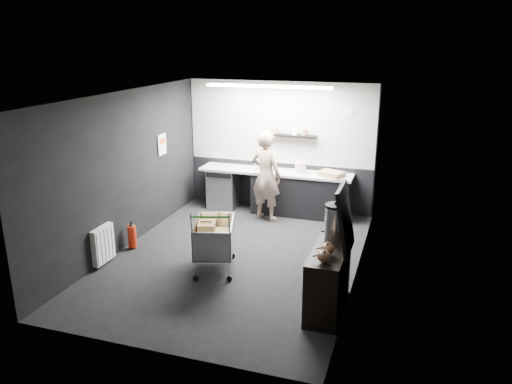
% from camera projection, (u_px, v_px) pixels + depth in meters
% --- Properties ---
extents(floor, '(5.50, 5.50, 0.00)m').
position_uv_depth(floor, '(235.00, 258.00, 8.39)').
color(floor, black).
rests_on(floor, ground).
extents(ceiling, '(5.50, 5.50, 0.00)m').
position_uv_depth(ceiling, '(233.00, 95.00, 7.58)').
color(ceiling, silver).
rests_on(ceiling, wall_back).
extents(wall_back, '(5.50, 0.00, 5.50)m').
position_uv_depth(wall_back, '(280.00, 146.00, 10.48)').
color(wall_back, black).
rests_on(wall_back, floor).
extents(wall_front, '(5.50, 0.00, 5.50)m').
position_uv_depth(wall_front, '(148.00, 246.00, 5.49)').
color(wall_front, black).
rests_on(wall_front, floor).
extents(wall_left, '(0.00, 5.50, 5.50)m').
position_uv_depth(wall_left, '(125.00, 171.00, 8.57)').
color(wall_left, black).
rests_on(wall_left, floor).
extents(wall_right, '(0.00, 5.50, 5.50)m').
position_uv_depth(wall_right, '(361.00, 192.00, 7.40)').
color(wall_right, black).
rests_on(wall_right, floor).
extents(kitchen_wall_panel, '(3.95, 0.02, 1.70)m').
position_uv_depth(kitchen_wall_panel, '(280.00, 123.00, 10.32)').
color(kitchen_wall_panel, '#B3B3AE').
rests_on(kitchen_wall_panel, wall_back).
extents(dado_panel, '(3.95, 0.02, 1.00)m').
position_uv_depth(dado_panel, '(279.00, 185.00, 10.72)').
color(dado_panel, black).
rests_on(dado_panel, wall_back).
extents(floating_shelf, '(1.20, 0.22, 0.04)m').
position_uv_depth(floating_shelf, '(288.00, 135.00, 10.23)').
color(floating_shelf, black).
rests_on(floating_shelf, wall_back).
extents(wall_clock, '(0.20, 0.03, 0.20)m').
position_uv_depth(wall_clock, '(349.00, 111.00, 9.81)').
color(wall_clock, white).
rests_on(wall_clock, wall_back).
extents(poster, '(0.02, 0.30, 0.40)m').
position_uv_depth(poster, '(162.00, 145.00, 9.69)').
color(poster, white).
rests_on(poster, wall_left).
extents(poster_red_band, '(0.02, 0.22, 0.10)m').
position_uv_depth(poster_red_band, '(162.00, 141.00, 9.67)').
color(poster_red_band, red).
rests_on(poster_red_band, poster).
extents(radiator, '(0.10, 0.50, 0.60)m').
position_uv_depth(radiator, '(103.00, 244.00, 8.04)').
color(radiator, white).
rests_on(radiator, wall_left).
extents(ceiling_strip, '(2.40, 0.20, 0.04)m').
position_uv_depth(ceiling_strip, '(268.00, 86.00, 9.27)').
color(ceiling_strip, white).
rests_on(ceiling_strip, ceiling).
extents(prep_counter, '(3.20, 0.61, 0.90)m').
position_uv_depth(prep_counter, '(281.00, 192.00, 10.41)').
color(prep_counter, black).
rests_on(prep_counter, floor).
extents(person, '(0.76, 0.61, 1.82)m').
position_uv_depth(person, '(266.00, 176.00, 9.92)').
color(person, beige).
rests_on(person, floor).
extents(shopping_cart, '(0.85, 1.15, 1.09)m').
position_uv_depth(shopping_cart, '(214.00, 239.00, 7.83)').
color(shopping_cart, silver).
rests_on(shopping_cart, floor).
extents(sideboard, '(0.50, 1.17, 1.75)m').
position_uv_depth(sideboard, '(330.00, 271.00, 6.65)').
color(sideboard, black).
rests_on(sideboard, floor).
extents(fire_extinguisher, '(0.15, 0.15, 0.48)m').
position_uv_depth(fire_extinguisher, '(132.00, 236.00, 8.69)').
color(fire_extinguisher, '#B7200C').
rests_on(fire_extinguisher, floor).
extents(cardboard_box, '(0.56, 0.50, 0.09)m').
position_uv_depth(cardboard_box, '(331.00, 174.00, 9.91)').
color(cardboard_box, tan).
rests_on(cardboard_box, prep_counter).
extents(pink_tub, '(0.22, 0.22, 0.22)m').
position_uv_depth(pink_tub, '(300.00, 168.00, 10.13)').
color(pink_tub, '#F7D6D8').
rests_on(pink_tub, prep_counter).
extents(white_container, '(0.20, 0.17, 0.16)m').
position_uv_depth(white_container, '(259.00, 166.00, 10.34)').
color(white_container, white).
rests_on(white_container, prep_counter).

